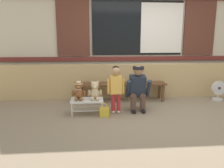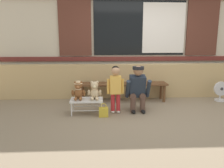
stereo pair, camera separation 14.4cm
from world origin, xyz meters
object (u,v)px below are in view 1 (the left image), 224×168
handbag_on_ground (104,112)px  child_standing (116,84)px  adult_crouching (138,88)px  small_display_bench (87,101)px  wooden_bench_long (122,86)px  teddy_bear_plain (95,91)px  floor_fan (218,91)px  teddy_bear_with_hat (79,91)px

handbag_on_ground → child_standing: bearing=42.5°
adult_crouching → handbag_on_ground: 0.88m
small_display_bench → handbag_on_ground: (0.33, -0.20, -0.17)m
wooden_bench_long → handbag_on_ground: 1.23m
wooden_bench_long → teddy_bear_plain: teddy_bear_plain is taller
wooden_bench_long → floor_fan: (2.34, -0.14, -0.13)m
teddy_bear_with_hat → handbag_on_ground: size_ratio=1.34×
floor_fan → adult_crouching: bearing=-163.8°
wooden_bench_long → handbag_on_ground: (-0.48, -1.09, -0.28)m
wooden_bench_long → adult_crouching: size_ratio=2.21×
handbag_on_ground → adult_crouching: bearing=25.2°
wooden_bench_long → child_standing: bearing=-105.1°
teddy_bear_with_hat → child_standing: size_ratio=0.38×
adult_crouching → handbag_on_ground: adult_crouching is taller
child_standing → floor_fan: (2.58, 0.72, -0.35)m
adult_crouching → handbag_on_ground: size_ratio=3.49×
small_display_bench → teddy_bear_plain: 0.25m
teddy_bear_plain → floor_fan: 3.09m
small_display_bench → teddy_bear_with_hat: 0.26m
small_display_bench → teddy_bear_plain: (0.16, 0.00, 0.20)m
wooden_bench_long → teddy_bear_plain: 1.11m
adult_crouching → small_display_bench: bearing=-172.8°
child_standing → adult_crouching: 0.49m
wooden_bench_long → teddy_bear_plain: size_ratio=5.78×
wooden_bench_long → small_display_bench: 1.21m
floor_fan → teddy_bear_with_hat: bearing=-167.4°
small_display_bench → adult_crouching: size_ratio=0.67×
wooden_bench_long → child_standing: 0.93m
small_display_bench → child_standing: (0.58, 0.02, 0.33)m
adult_crouching → floor_fan: size_ratio=1.98×
wooden_bench_long → small_display_bench: (-0.81, -0.89, -0.11)m
floor_fan → teddy_bear_plain: bearing=-166.0°
teddy_bear_with_hat → handbag_on_ground: teddy_bear_with_hat is taller
wooden_bench_long → small_display_bench: bearing=-132.4°
teddy_bear_plain → wooden_bench_long: bearing=53.7°
small_display_bench → child_standing: size_ratio=0.67×
teddy_bear_with_hat → child_standing: (0.74, 0.02, 0.12)m
teddy_bear_with_hat → floor_fan: 3.40m
adult_crouching → floor_fan: bearing=16.2°
small_display_bench → child_standing: child_standing is taller
handbag_on_ground → floor_fan: bearing=18.6°
teddy_bear_with_hat → adult_crouching: adult_crouching is taller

